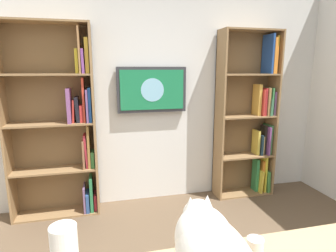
{
  "coord_description": "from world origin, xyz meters",
  "views": [
    {
      "loc": [
        0.62,
        1.1,
        1.63
      ],
      "look_at": [
        0.07,
        -1.17,
        1.15
      ],
      "focal_mm": 29.72,
      "sensor_mm": 36.0,
      "label": 1
    }
  ],
  "objects_px": {
    "bookshelf_left": "(252,117)",
    "coffee_mug": "(255,248)",
    "wall_mounted_tv": "(152,90)",
    "bookshelf_right": "(62,124)"
  },
  "relations": [
    {
      "from": "bookshelf_right",
      "to": "coffee_mug",
      "type": "height_order",
      "value": "bookshelf_right"
    },
    {
      "from": "wall_mounted_tv",
      "to": "coffee_mug",
      "type": "bearing_deg",
      "value": 92.68
    },
    {
      "from": "bookshelf_left",
      "to": "coffee_mug",
      "type": "xyz_separation_m",
      "value": [
        1.18,
        2.1,
        -0.23
      ]
    },
    {
      "from": "coffee_mug",
      "to": "bookshelf_right",
      "type": "bearing_deg",
      "value": -61.97
    },
    {
      "from": "wall_mounted_tv",
      "to": "bookshelf_left",
      "type": "bearing_deg",
      "value": 176.26
    },
    {
      "from": "bookshelf_right",
      "to": "bookshelf_left",
      "type": "bearing_deg",
      "value": 179.84
    },
    {
      "from": "bookshelf_right",
      "to": "coffee_mug",
      "type": "relative_size",
      "value": 21.92
    },
    {
      "from": "bookshelf_right",
      "to": "coffee_mug",
      "type": "bearing_deg",
      "value": 118.03
    },
    {
      "from": "bookshelf_left",
      "to": "coffee_mug",
      "type": "distance_m",
      "value": 2.42
    },
    {
      "from": "bookshelf_left",
      "to": "wall_mounted_tv",
      "type": "height_order",
      "value": "bookshelf_left"
    }
  ]
}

